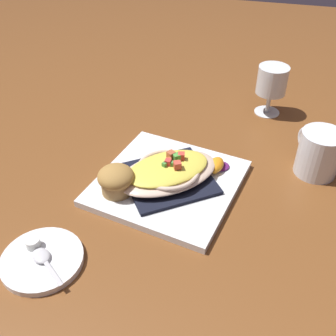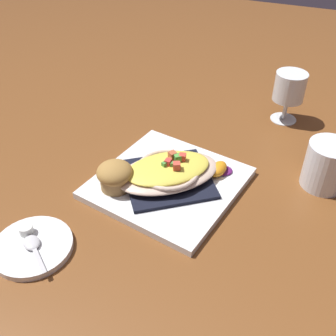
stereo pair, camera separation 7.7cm
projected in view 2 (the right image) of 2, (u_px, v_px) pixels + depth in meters
The scene contains 11 objects.
ground_plane at pixel (168, 186), 0.79m from camera, with size 2.60×2.60×0.00m, color brown.
square_plate at pixel (168, 183), 0.79m from camera, with size 0.26×0.26×0.01m, color white.
folded_napkin at pixel (168, 179), 0.78m from camera, with size 0.16×0.15×0.01m, color black.
gratin_dish at pixel (168, 171), 0.77m from camera, with size 0.23×0.23×0.04m.
muffin at pixel (115, 175), 0.75m from camera, with size 0.07×0.07×0.06m.
orange_garnish at pixel (219, 169), 0.80m from camera, with size 0.06×0.06×0.02m.
coffee_mug at pixel (326, 167), 0.77m from camera, with size 0.09×0.11×0.09m.
stemmed_glass at pixel (289, 90), 0.94m from camera, with size 0.07×0.07×0.12m.
creamer_saucer at pixel (33, 247), 0.66m from camera, with size 0.13×0.13×0.01m, color white.
spoon at pixel (32, 244), 0.65m from camera, with size 0.08×0.07×0.01m.
creamer_cup_0 at pixel (26, 230), 0.68m from camera, with size 0.02×0.02×0.02m, color white.
Camera 2 is at (-0.23, 0.56, 0.52)m, focal length 42.93 mm.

